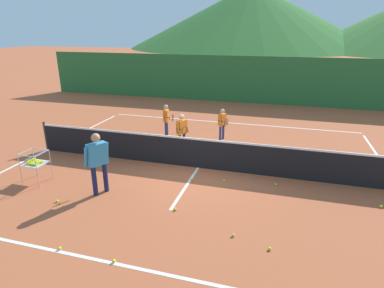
{
  "coord_description": "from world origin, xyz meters",
  "views": [
    {
      "loc": [
        2.35,
        -8.87,
        4.12
      ],
      "look_at": [
        -0.16,
        -0.18,
        0.84
      ],
      "focal_mm": 29.82,
      "sensor_mm": 36.0,
      "label": 1
    }
  ],
  "objects_px": {
    "student_1": "(182,129)",
    "tennis_ball_5": "(233,235)",
    "tennis_net": "(198,153)",
    "tennis_ball_10": "(270,249)",
    "tennis_ball_3": "(381,206)",
    "tennis_ball_1": "(276,185)",
    "tennis_ball_11": "(175,209)",
    "student_2": "(222,121)",
    "student_0": "(166,117)",
    "tennis_ball_8": "(224,181)",
    "tennis_ball_6": "(60,203)",
    "tennis_ball_9": "(114,261)",
    "instructor": "(98,158)",
    "tennis_ball_2": "(59,248)",
    "tennis_ball_4": "(57,201)",
    "ball_cart": "(35,162)",
    "tennis_ball_0": "(192,179)"
  },
  "relations": [
    {
      "from": "student_1",
      "to": "tennis_ball_5",
      "type": "bearing_deg",
      "value": -60.23
    },
    {
      "from": "tennis_net",
      "to": "tennis_ball_10",
      "type": "height_order",
      "value": "tennis_net"
    },
    {
      "from": "tennis_ball_3",
      "to": "student_1",
      "type": "bearing_deg",
      "value": 158.15
    },
    {
      "from": "tennis_ball_1",
      "to": "tennis_ball_11",
      "type": "xyz_separation_m",
      "value": [
        -2.27,
        -2.0,
        0.0
      ]
    },
    {
      "from": "student_2",
      "to": "tennis_ball_10",
      "type": "height_order",
      "value": "student_2"
    },
    {
      "from": "student_0",
      "to": "tennis_ball_8",
      "type": "xyz_separation_m",
      "value": [
        3.01,
        -3.44,
        -0.75
      ]
    },
    {
      "from": "student_1",
      "to": "tennis_ball_6",
      "type": "distance_m",
      "value": 4.79
    },
    {
      "from": "tennis_ball_8",
      "to": "tennis_ball_9",
      "type": "bearing_deg",
      "value": -109.52
    },
    {
      "from": "instructor",
      "to": "student_1",
      "type": "distance_m",
      "value": 3.74
    },
    {
      "from": "tennis_ball_2",
      "to": "tennis_ball_6",
      "type": "xyz_separation_m",
      "value": [
        -1.13,
        1.5,
        0.0
      ]
    },
    {
      "from": "instructor",
      "to": "tennis_ball_8",
      "type": "height_order",
      "value": "instructor"
    },
    {
      "from": "student_0",
      "to": "tennis_ball_2",
      "type": "xyz_separation_m",
      "value": [
        0.43,
        -7.26,
        -0.75
      ]
    },
    {
      "from": "tennis_ball_3",
      "to": "tennis_ball_6",
      "type": "bearing_deg",
      "value": -165.15
    },
    {
      "from": "tennis_ball_4",
      "to": "tennis_ball_9",
      "type": "height_order",
      "value": "same"
    },
    {
      "from": "tennis_ball_1",
      "to": "tennis_ball_3",
      "type": "distance_m",
      "value": 2.57
    },
    {
      "from": "student_0",
      "to": "tennis_ball_5",
      "type": "bearing_deg",
      "value": -58.07
    },
    {
      "from": "tennis_ball_1",
      "to": "tennis_ball_10",
      "type": "xyz_separation_m",
      "value": [
        -0.0,
        -2.86,
        0.0
      ]
    },
    {
      "from": "tennis_ball_2",
      "to": "tennis_ball_9",
      "type": "bearing_deg",
      "value": -1.35
    },
    {
      "from": "student_0",
      "to": "tennis_ball_8",
      "type": "relative_size",
      "value": 19.11
    },
    {
      "from": "student_2",
      "to": "tennis_ball_1",
      "type": "xyz_separation_m",
      "value": [
        2.19,
        -3.44,
        -0.71
      ]
    },
    {
      "from": "tennis_ball_9",
      "to": "tennis_ball_11",
      "type": "distance_m",
      "value": 2.1
    },
    {
      "from": "instructor",
      "to": "tennis_ball_2",
      "type": "relative_size",
      "value": 24.48
    },
    {
      "from": "tennis_ball_1",
      "to": "tennis_net",
      "type": "bearing_deg",
      "value": 166.24
    },
    {
      "from": "instructor",
      "to": "student_2",
      "type": "height_order",
      "value": "instructor"
    },
    {
      "from": "tennis_ball_1",
      "to": "tennis_ball_5",
      "type": "relative_size",
      "value": 1.0
    },
    {
      "from": "student_2",
      "to": "tennis_ball_4",
      "type": "xyz_separation_m",
      "value": [
        -3.06,
        -5.89,
        -0.71
      ]
    },
    {
      "from": "student_1",
      "to": "ball_cart",
      "type": "xyz_separation_m",
      "value": [
        -3.23,
        -3.47,
        -0.22
      ]
    },
    {
      "from": "student_1",
      "to": "tennis_ball_8",
      "type": "xyz_separation_m",
      "value": [
        1.91,
        -2.06,
        -0.77
      ]
    },
    {
      "from": "tennis_net",
      "to": "tennis_ball_6",
      "type": "height_order",
      "value": "tennis_net"
    },
    {
      "from": "ball_cart",
      "to": "instructor",
      "type": "bearing_deg",
      "value": -2.6
    },
    {
      "from": "tennis_ball_4",
      "to": "tennis_ball_6",
      "type": "height_order",
      "value": "same"
    },
    {
      "from": "student_1",
      "to": "tennis_ball_9",
      "type": "bearing_deg",
      "value": -84.66
    },
    {
      "from": "student_0",
      "to": "ball_cart",
      "type": "distance_m",
      "value": 5.31
    },
    {
      "from": "instructor",
      "to": "tennis_ball_5",
      "type": "bearing_deg",
      "value": -14.06
    },
    {
      "from": "tennis_ball_3",
      "to": "tennis_ball_9",
      "type": "xyz_separation_m",
      "value": [
        -5.3,
        -3.55,
        0.0
      ]
    },
    {
      "from": "tennis_ball_11",
      "to": "instructor",
      "type": "bearing_deg",
      "value": 172.29
    },
    {
      "from": "tennis_ball_5",
      "to": "tennis_ball_6",
      "type": "height_order",
      "value": "same"
    },
    {
      "from": "tennis_ball_2",
      "to": "tennis_ball_9",
      "type": "distance_m",
      "value": 1.22
    },
    {
      "from": "tennis_net",
      "to": "tennis_ball_11",
      "type": "distance_m",
      "value": 2.62
    },
    {
      "from": "tennis_ball_2",
      "to": "tennis_ball_5",
      "type": "relative_size",
      "value": 1.0
    },
    {
      "from": "student_1",
      "to": "tennis_ball_10",
      "type": "bearing_deg",
      "value": -54.84
    },
    {
      "from": "instructor",
      "to": "tennis_ball_5",
      "type": "height_order",
      "value": "instructor"
    },
    {
      "from": "student_2",
      "to": "tennis_ball_3",
      "type": "xyz_separation_m",
      "value": [
        4.72,
        -3.92,
        -0.71
      ]
    },
    {
      "from": "student_0",
      "to": "student_1",
      "type": "relative_size",
      "value": 0.97
    },
    {
      "from": "student_1",
      "to": "tennis_ball_8",
      "type": "relative_size",
      "value": 19.65
    },
    {
      "from": "ball_cart",
      "to": "tennis_ball_2",
      "type": "height_order",
      "value": "ball_cart"
    },
    {
      "from": "ball_cart",
      "to": "tennis_ball_9",
      "type": "height_order",
      "value": "ball_cart"
    },
    {
      "from": "tennis_ball_0",
      "to": "tennis_ball_8",
      "type": "bearing_deg",
      "value": 9.72
    },
    {
      "from": "instructor",
      "to": "tennis_ball_0",
      "type": "bearing_deg",
      "value": 32.58
    },
    {
      "from": "tennis_ball_2",
      "to": "tennis_ball_1",
      "type": "bearing_deg",
      "value": 45.08
    }
  ]
}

